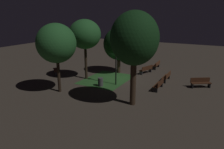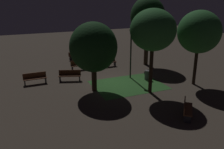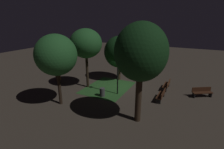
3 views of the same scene
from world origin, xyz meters
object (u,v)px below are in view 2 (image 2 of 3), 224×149
at_px(bench_lawn_edge, 35,78).
at_px(tree_right_canopy, 199,32).
at_px(bench_front_right, 76,57).
at_px(tree_tall_center, 93,47).
at_px(lamp_post_plaza_west, 131,44).
at_px(bench_near_trees, 70,75).
at_px(tree_back_right, 148,17).
at_px(bench_back_row, 187,108).
at_px(trash_bin, 147,75).
at_px(bench_path_side, 107,62).
at_px(bench_front_left, 80,65).
at_px(tree_left_canopy, 153,30).

bearing_deg(bench_lawn_edge, tree_right_canopy, 156.44).
xyz_separation_m(bench_front_right, tree_tall_center, (0.90, 8.70, 2.77)).
bearing_deg(lamp_post_plaza_west, bench_lawn_edge, -12.20).
height_order(bench_near_trees, tree_right_canopy, tree_right_canopy).
bearing_deg(tree_back_right, bench_back_row, 71.51).
bearing_deg(trash_bin, bench_lawn_edge, -17.03).
height_order(bench_back_row, bench_lawn_edge, same).
xyz_separation_m(bench_path_side, bench_front_left, (2.74, -0.00, 0.00)).
bearing_deg(tree_left_canopy, tree_back_right, -118.34).
bearing_deg(bench_lawn_edge, trash_bin, 162.97).
bearing_deg(tree_tall_center, lamp_post_plaza_west, -157.30).
distance_m(tree_right_canopy, trash_bin, 5.25).
height_order(tree_left_canopy, lamp_post_plaza_west, tree_left_canopy).
bearing_deg(bench_near_trees, bench_lawn_edge, -8.19).
xyz_separation_m(tree_tall_center, tree_right_canopy, (-7.72, 1.80, 0.87)).
xyz_separation_m(bench_back_row, bench_lawn_edge, (7.52, -9.14, 0.00)).
bearing_deg(trash_bin, bench_path_side, -71.89).
xyz_separation_m(bench_lawn_edge, tree_left_canopy, (-7.49, 5.17, 4.02)).
relative_size(bench_front_right, tree_right_canopy, 0.31).
bearing_deg(bench_front_left, tree_right_canopy, 134.37).
xyz_separation_m(tree_tall_center, tree_left_canopy, (-3.61, 1.92, 1.25)).
bearing_deg(tree_right_canopy, lamp_post_plaza_west, -40.94).
bearing_deg(tree_back_right, bench_path_side, -12.30).
bearing_deg(tree_left_canopy, lamp_post_plaza_west, -93.24).
height_order(bench_near_trees, tree_left_canopy, tree_left_canopy).
xyz_separation_m(bench_near_trees, bench_lawn_edge, (2.73, -0.39, 0.00)).
distance_m(bench_lawn_edge, tree_left_canopy, 9.95).
bearing_deg(tree_right_canopy, bench_path_side, -58.79).
bearing_deg(bench_near_trees, bench_front_right, -109.39).
bearing_deg(lamp_post_plaza_west, bench_path_side, -82.16).
bearing_deg(tree_tall_center, trash_bin, -173.40).
xyz_separation_m(bench_front_left, bench_front_right, (-0.39, -3.14, 0.00)).
distance_m(bench_front_right, lamp_post_plaza_west, 8.06).
xyz_separation_m(lamp_post_plaza_west, trash_bin, (-1.09, 1.03, -2.54)).
bearing_deg(lamp_post_plaza_west, bench_front_left, -50.34).
height_order(tree_tall_center, trash_bin, tree_tall_center).
distance_m(tree_tall_center, tree_right_canopy, 7.97).
xyz_separation_m(bench_back_row, trash_bin, (-1.26, -6.45, -0.08)).
distance_m(bench_back_row, tree_left_canopy, 5.65).
bearing_deg(trash_bin, tree_back_right, -118.91).
bearing_deg(tree_back_right, bench_front_right, -32.51).
distance_m(tree_left_canopy, tree_right_canopy, 4.13).
height_order(bench_back_row, bench_front_right, same).
relative_size(bench_front_left, tree_left_canopy, 0.30).
distance_m(bench_path_side, bench_front_right, 3.93).
relative_size(bench_front_left, tree_right_canopy, 0.31).
bearing_deg(bench_near_trees, bench_back_row, 118.69).
relative_size(bench_near_trees, bench_front_right, 1.04).
height_order(bench_back_row, trash_bin, bench_back_row).
bearing_deg(tree_left_canopy, trash_bin, -117.37).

